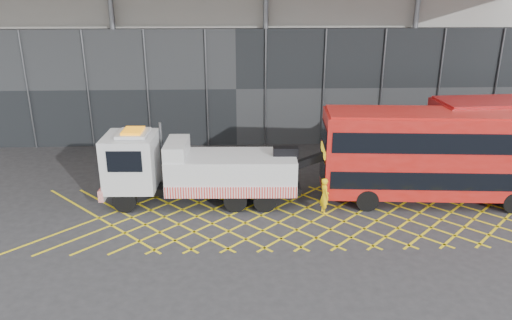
{
  "coord_description": "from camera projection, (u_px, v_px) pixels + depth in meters",
  "views": [
    {
      "loc": [
        2.13,
        -22.36,
        11.1
      ],
      "look_at": [
        3.0,
        1.5,
        2.4
      ],
      "focal_mm": 35.0,
      "sensor_mm": 36.0,
      "label": 1
    }
  ],
  "objects": [
    {
      "name": "construction_building",
      "position": [
        234.0,
        7.0,
        38.99
      ],
      "size": [
        55.0,
        23.97,
        18.0
      ],
      "color": "gray",
      "rests_on": "ground_plane"
    },
    {
      "name": "ground_plane",
      "position": [
        197.0,
        216.0,
        24.72
      ],
      "size": [
        120.0,
        120.0,
        0.0
      ],
      "primitive_type": "plane",
      "color": "#29292B"
    },
    {
      "name": "bus_towed",
      "position": [
        441.0,
        153.0,
        25.49
      ],
      "size": [
        12.18,
        3.65,
        4.89
      ],
      "rotation": [
        0.0,
        0.0,
        -0.07
      ],
      "color": "#AD140F",
      "rests_on": "ground_plane"
    },
    {
      "name": "recovery_truck",
      "position": [
        194.0,
        169.0,
        25.69
      ],
      "size": [
        11.64,
        3.08,
        4.06
      ],
      "rotation": [
        0.0,
        0.0,
        -0.03
      ],
      "color": "black",
      "rests_on": "ground_plane"
    },
    {
      "name": "worker",
      "position": [
        325.0,
        196.0,
        24.81
      ],
      "size": [
        0.58,
        0.76,
        1.86
      ],
      "primitive_type": "imported",
      "rotation": [
        0.0,
        0.0,
        1.79
      ],
      "color": "yellow",
      "rests_on": "ground_plane"
    },
    {
      "name": "road_markings",
      "position": [
        309.0,
        215.0,
        24.91
      ],
      "size": [
        27.96,
        7.16,
        0.01
      ],
      "color": "yellow",
      "rests_on": "ground_plane"
    }
  ]
}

